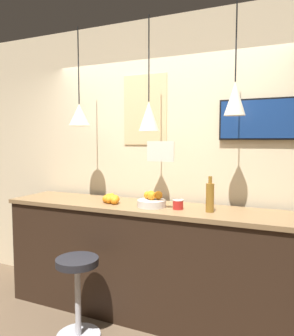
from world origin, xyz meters
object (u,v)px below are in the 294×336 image
Objects in this scene: fruit_bowl at (152,201)px; mounted_tv at (264,119)px; juice_bottle at (210,197)px; spread_jar at (178,204)px; bar_stool at (78,283)px.

fruit_bowl is 0.33× the size of mounted_tv.
spread_jar is (-0.28, 0.00, -0.09)m from juice_bottle.
bar_stool is 2.15m from mounted_tv.
bar_stool is at bearing -146.14° from mounted_tv.
juice_bottle reaches higher than bar_stool.
mounted_tv is at bearing 22.74° from fruit_bowl.
fruit_bowl reaches higher than bar_stool.
spread_jar reaches higher than bar_stool.
juice_bottle is at bearing -1.09° from fruit_bowl.
fruit_bowl is 0.86× the size of juice_bottle.
mounted_tv is (0.92, 0.39, 0.74)m from fruit_bowl.
spread_jar is at bearing 36.58° from bar_stool.
spread_jar is at bearing 180.00° from juice_bottle.
fruit_bowl is 2.82× the size of spread_jar.
mounted_tv reaches higher than bar_stool.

